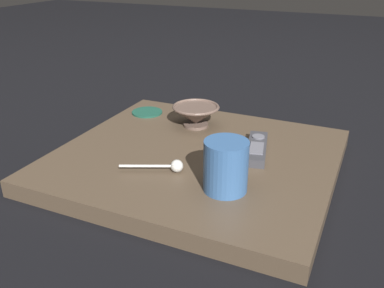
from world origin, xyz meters
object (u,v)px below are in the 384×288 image
(cereal_bowl, at_px, (196,114))
(tv_remote_near, at_px, (257,148))
(drink_coaster, at_px, (147,112))
(teaspoon, at_px, (172,166))
(coffee_mug, at_px, (226,166))

(cereal_bowl, height_order, tv_remote_near, cereal_bowl)
(cereal_bowl, bearing_deg, drink_coaster, 168.82)
(teaspoon, bearing_deg, coffee_mug, -9.94)
(teaspoon, height_order, drink_coaster, teaspoon)
(cereal_bowl, distance_m, drink_coaster, 0.18)
(drink_coaster, bearing_deg, coffee_mug, -41.26)
(coffee_mug, relative_size, tv_remote_near, 0.61)
(cereal_bowl, height_order, coffee_mug, coffee_mug)
(cereal_bowl, bearing_deg, tv_remote_near, -24.88)
(cereal_bowl, distance_m, tv_remote_near, 0.22)
(coffee_mug, height_order, drink_coaster, coffee_mug)
(coffee_mug, xyz_separation_m, drink_coaster, (-0.36, 0.32, -0.05))
(teaspoon, distance_m, tv_remote_near, 0.22)
(teaspoon, bearing_deg, drink_coaster, 128.36)
(coffee_mug, height_order, tv_remote_near, coffee_mug)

